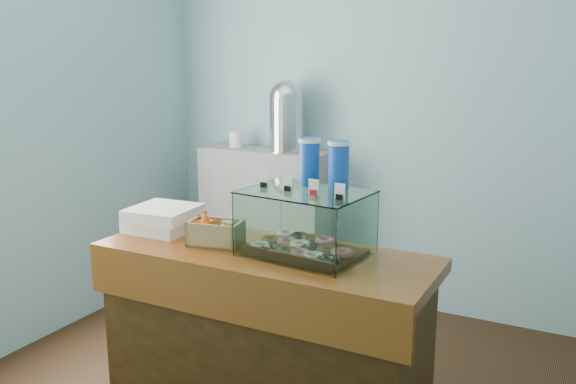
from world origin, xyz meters
The scene contains 7 objects.
room_shell centered at (0.03, 0.01, 1.71)m, with size 3.54×3.04×2.82m.
counter centered at (0.00, -0.25, 0.46)m, with size 1.60×0.60×0.90m.
back_shelf centered at (-0.90, 1.32, 0.55)m, with size 1.00×0.32×1.10m, color gray.
display_case centered at (0.19, -0.18, 1.06)m, with size 0.58×0.45×0.52m.
condiment_crate centered at (-0.25, -0.28, 0.96)m, with size 0.27×0.20×0.17m.
pastry_boxes centered at (-0.63, -0.20, 0.96)m, with size 0.34×0.34×0.13m.
coffee_urn centered at (-0.70, 1.31, 1.37)m, with size 0.28×0.28×0.52m.
Camera 1 is at (1.36, -2.59, 1.79)m, focal length 38.00 mm.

